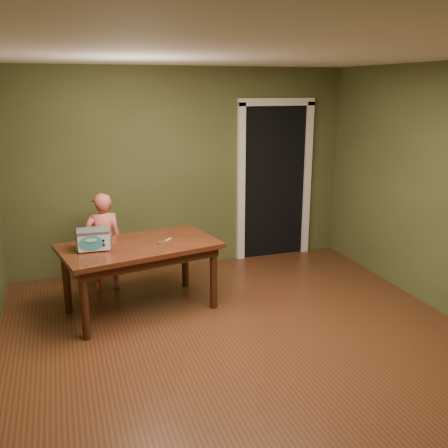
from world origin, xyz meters
name	(u,v)px	position (x,y,z in m)	size (l,w,h in m)	color
floor	(252,352)	(0.00, 0.00, 0.00)	(5.00, 5.00, 0.00)	#572F18
room_shell	(255,167)	(0.00, 0.00, 1.71)	(4.52, 5.02, 2.61)	#4B552D
doorway	(266,179)	(1.30, 2.78, 1.06)	(1.10, 0.66, 2.25)	black
dining_table	(139,253)	(-0.80, 1.22, 0.65)	(1.75, 1.21, 0.75)	#39170D
toy_oven	(93,239)	(-1.26, 1.18, 0.86)	(0.35, 0.24, 0.21)	#4C4F54
baking_pan	(163,242)	(-0.56, 1.16, 0.76)	(0.10, 0.10, 0.02)	silver
spatula	(166,240)	(-0.51, 1.24, 0.75)	(0.18, 0.03, 0.01)	tan
child	(104,242)	(-1.11, 1.92, 0.59)	(0.43, 0.28, 1.18)	#E2615D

